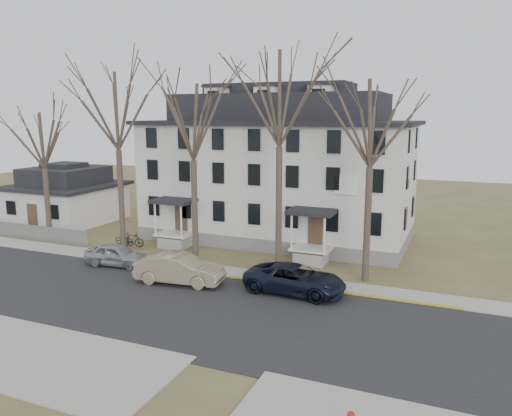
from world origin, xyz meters
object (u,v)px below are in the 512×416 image
at_px(car_silver, 117,255).
at_px(car_navy, 295,280).
at_px(tree_bungalow, 42,136).
at_px(bicycle_left, 124,240).
at_px(tree_center, 280,91).
at_px(small_house, 67,197).
at_px(tree_mid_right, 372,117).
at_px(bicycle_right, 132,240).
at_px(boarding_house, 279,170).
at_px(tree_far_left, 116,105).
at_px(tree_mid_left, 193,116).
at_px(car_tan, 179,269).

bearing_deg(car_silver, car_navy, -98.14).
height_order(tree_bungalow, bicycle_left, tree_bungalow).
distance_m(tree_center, bicycle_left, 16.66).
distance_m(small_house, tree_mid_right, 30.08).
bearing_deg(tree_mid_right, small_house, 167.73).
bearing_deg(bicycle_right, small_house, 49.44).
relative_size(boarding_house, tree_far_left, 1.52).
distance_m(tree_far_left, tree_mid_right, 17.52).
distance_m(small_house, tree_bungalow, 9.43).
bearing_deg(tree_mid_left, bicycle_right, 172.06).
distance_m(small_house, car_silver, 16.21).
xyz_separation_m(tree_bungalow, car_tan, (14.59, -4.70, -7.26)).
relative_size(small_house, tree_center, 0.59).
bearing_deg(tree_bungalow, car_navy, -9.66).
bearing_deg(bicycle_right, tree_far_left, 156.23).
relative_size(tree_mid_left, tree_bungalow, 1.18).
bearing_deg(tree_center, car_tan, -133.19).
relative_size(small_house, bicycle_left, 5.14).
xyz_separation_m(small_house, tree_far_left, (11.00, -6.20, 8.09)).
distance_m(tree_mid_left, car_navy, 12.66).
distance_m(tree_mid_left, bicycle_left, 11.44).
distance_m(boarding_house, bicycle_right, 12.48).
relative_size(tree_bungalow, bicycle_left, 6.37).
height_order(small_house, bicycle_left, small_house).
height_order(car_tan, car_navy, car_tan).
height_order(tree_far_left, tree_bungalow, tree_far_left).
distance_m(car_navy, bicycle_right, 14.88).
bearing_deg(tree_far_left, boarding_house, 42.18).
xyz_separation_m(boarding_house, bicycle_right, (-8.87, -7.34, -4.83)).
bearing_deg(tree_far_left, tree_mid_left, 0.00).
bearing_deg(tree_center, car_silver, -161.57).
distance_m(tree_bungalow, bicycle_right, 10.43).
height_order(boarding_house, car_tan, boarding_house).
bearing_deg(tree_bungalow, bicycle_left, 10.15).
distance_m(tree_mid_left, bicycle_right, 10.82).
bearing_deg(bicycle_right, car_navy, -122.17).
bearing_deg(tree_bungalow, tree_mid_right, 0.00).
distance_m(small_house, tree_mid_left, 19.53).
relative_size(tree_bungalow, bicycle_right, 5.92).
relative_size(small_house, tree_mid_right, 0.68).
relative_size(small_house, tree_mid_left, 0.68).
bearing_deg(tree_center, tree_bungalow, 180.00).
relative_size(boarding_house, tree_center, 1.41).
distance_m(tree_mid_left, tree_mid_right, 11.50).
height_order(car_navy, bicycle_right, car_navy).
xyz_separation_m(tree_center, car_tan, (-4.41, -4.70, -10.23)).
distance_m(tree_far_left, car_tan, 13.02).
bearing_deg(bicycle_left, tree_mid_right, -89.92).
height_order(small_house, car_tan, small_house).
distance_m(tree_mid_right, bicycle_left, 20.47).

